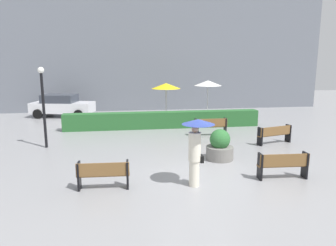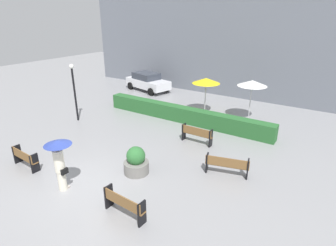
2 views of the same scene
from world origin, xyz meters
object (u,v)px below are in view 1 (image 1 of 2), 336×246
at_px(bench_near_right, 283,164).
at_px(patio_umbrella_yellow, 166,86).
at_px(bench_near_left, 103,173).
at_px(patio_umbrella_white, 208,83).
at_px(lamp_post, 43,98).
at_px(bench_back_row, 211,125).
at_px(parked_car, 62,105).
at_px(planter_pot, 220,147).
at_px(pedestrian_with_umbrella, 196,143).
at_px(bench_far_right, 275,133).

distance_m(bench_near_right, patio_umbrella_yellow, 11.25).
xyz_separation_m(bench_near_left, patio_umbrella_white, (6.39, 11.34, 1.91)).
height_order(lamp_post, patio_umbrella_yellow, lamp_post).
xyz_separation_m(bench_back_row, patio_umbrella_yellow, (-1.72, 4.46, 1.74)).
bearing_deg(parked_car, bench_near_left, -75.54).
bearing_deg(lamp_post, bench_near_left, -61.84).
xyz_separation_m(bench_near_right, planter_pot, (-1.41, 2.38, 0.01)).
height_order(planter_pot, patio_umbrella_yellow, patio_umbrella_yellow).
xyz_separation_m(bench_near_left, pedestrian_with_umbrella, (2.83, -0.16, 0.89)).
bearing_deg(bench_near_right, pedestrian_with_umbrella, -177.09).
xyz_separation_m(bench_near_right, parked_car, (-9.34, 13.65, 0.30)).
xyz_separation_m(bench_near_left, lamp_post, (-2.81, 5.24, 1.73)).
xyz_separation_m(bench_back_row, lamp_post, (-8.01, -1.15, 1.68)).
bearing_deg(patio_umbrella_white, patio_umbrella_yellow, -170.46).
height_order(planter_pot, lamp_post, lamp_post).
bearing_deg(lamp_post, pedestrian_with_umbrella, -43.80).
height_order(bench_near_right, lamp_post, lamp_post).
distance_m(bench_near_left, bench_far_right, 8.86).
height_order(bench_back_row, lamp_post, lamp_post).
height_order(bench_near_right, patio_umbrella_yellow, patio_umbrella_yellow).
bearing_deg(patio_umbrella_yellow, planter_pot, -83.76).
relative_size(bench_near_left, planter_pot, 1.30).
xyz_separation_m(planter_pot, parked_car, (-7.93, 11.27, 0.30)).
height_order(bench_near_left, bench_near_right, bench_near_right).
bearing_deg(pedestrian_with_umbrella, bench_back_row, 70.08).
distance_m(bench_near_left, bench_near_right, 5.82).
bearing_deg(lamp_post, patio_umbrella_yellow, 41.73).
bearing_deg(bench_near_left, patio_umbrella_white, 60.59).
height_order(patio_umbrella_yellow, patio_umbrella_white, patio_umbrella_white).
bearing_deg(planter_pot, bench_near_left, -151.79).
distance_m(planter_pot, parked_car, 13.79).
height_order(bench_back_row, parked_car, parked_car).
xyz_separation_m(bench_far_right, lamp_post, (-10.54, 0.92, 1.73)).
height_order(bench_far_right, patio_umbrella_yellow, patio_umbrella_yellow).
distance_m(patio_umbrella_white, parked_car, 10.30).
bearing_deg(bench_far_right, patio_umbrella_white, 100.83).
bearing_deg(bench_far_right, lamp_post, 174.99).
height_order(bench_back_row, pedestrian_with_umbrella, pedestrian_with_umbrella).
height_order(pedestrian_with_umbrella, parked_car, pedestrian_with_umbrella).
relative_size(planter_pot, patio_umbrella_yellow, 0.49).
bearing_deg(pedestrian_with_umbrella, bench_near_right, 2.91).
bearing_deg(patio_umbrella_white, planter_pot, -102.44).
xyz_separation_m(lamp_post, patio_umbrella_yellow, (6.29, 5.61, 0.06)).
distance_m(pedestrian_with_umbrella, lamp_post, 7.85).
bearing_deg(bench_near_right, bench_near_left, 179.90).
bearing_deg(pedestrian_with_umbrella, parked_car, 114.70).
bearing_deg(bench_back_row, bench_near_left, -129.15).
distance_m(patio_umbrella_yellow, parked_car, 7.68).
height_order(bench_near_right, patio_umbrella_white, patio_umbrella_white).
distance_m(bench_back_row, patio_umbrella_white, 5.42).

